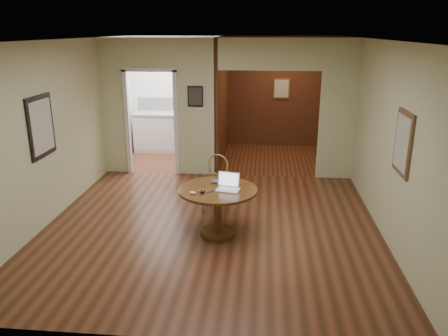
# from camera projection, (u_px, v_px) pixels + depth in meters

# --- Properties ---
(floor) EXTENTS (5.00, 5.00, 0.00)m
(floor) POSITION_uv_depth(u_px,v_px,m) (211.00, 227.00, 6.57)
(floor) COLOR #402212
(floor) RESTS_ON ground
(room_shell) EXTENTS (5.20, 7.50, 5.00)m
(room_shell) POSITION_uv_depth(u_px,v_px,m) (206.00, 107.00, 9.16)
(room_shell) COLOR silver
(room_shell) RESTS_ON ground
(dining_table) EXTENTS (1.12, 1.12, 0.70)m
(dining_table) POSITION_uv_depth(u_px,v_px,m) (218.00, 201.00, 6.22)
(dining_table) COLOR brown
(dining_table) RESTS_ON ground
(chair) EXTENTS (0.51, 0.51, 0.94)m
(chair) POSITION_uv_depth(u_px,v_px,m) (216.00, 180.00, 7.04)
(chair) COLOR olive
(chair) RESTS_ON ground
(open_laptop) EXTENTS (0.36, 0.34, 0.22)m
(open_laptop) POSITION_uv_depth(u_px,v_px,m) (228.00, 185.00, 6.14)
(open_laptop) COLOR white
(open_laptop) RESTS_ON dining_table
(closed_laptop) EXTENTS (0.36, 0.25, 0.03)m
(closed_laptop) POSITION_uv_depth(u_px,v_px,m) (222.00, 183.00, 6.35)
(closed_laptop) COLOR #ACACB1
(closed_laptop) RESTS_ON dining_table
(mouse) EXTENTS (0.11, 0.09, 0.04)m
(mouse) POSITION_uv_depth(u_px,v_px,m) (193.00, 193.00, 5.95)
(mouse) COLOR white
(mouse) RESTS_ON dining_table
(wine_glass) EXTENTS (0.09, 0.09, 0.10)m
(wine_glass) POSITION_uv_depth(u_px,v_px,m) (202.00, 190.00, 5.98)
(wine_glass) COLOR white
(wine_glass) RESTS_ON dining_table
(pen) EXTENTS (0.11, 0.11, 0.01)m
(pen) POSITION_uv_depth(u_px,v_px,m) (211.00, 191.00, 6.05)
(pen) COLOR #0C1158
(pen) RESTS_ON dining_table
(kitchen_cabinet) EXTENTS (2.06, 0.60, 0.94)m
(kitchen_cabinet) POSITION_uv_depth(u_px,v_px,m) (177.00, 132.00, 10.53)
(kitchen_cabinet) COLOR silver
(kitchen_cabinet) RESTS_ON ground
(grocery_bag) EXTENTS (0.32, 0.29, 0.29)m
(grocery_bag) POSITION_uv_depth(u_px,v_px,m) (209.00, 108.00, 10.27)
(grocery_bag) COLOR #CAB493
(grocery_bag) RESTS_ON kitchen_cabinet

